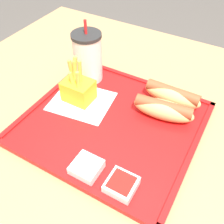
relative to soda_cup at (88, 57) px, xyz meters
The scene contains 9 objects.
dining_table 0.49m from the soda_cup, 33.72° to the right, with size 1.07×0.93×0.75m.
food_tray 0.19m from the soda_cup, 39.54° to the right, with size 0.39×0.35×0.01m.
paper_napkin 0.12m from the soda_cup, 67.62° to the right, with size 0.16×0.14×0.00m.
soda_cup is the anchor object (origin of this frame).
hot_dog_far 0.24m from the soda_cup, ahead, with size 0.14×0.05×0.05m.
hot_dog_near 0.24m from the soda_cup, 10.33° to the right, with size 0.15×0.06×0.05m.
fries_carton 0.10m from the soda_cup, 72.41° to the right, with size 0.07×0.06×0.12m.
sauce_cup_mayo 0.30m from the soda_cup, 57.40° to the right, with size 0.05×0.05×0.02m.
sauce_cup_ketchup 0.35m from the soda_cup, 46.85° to the right, with size 0.05×0.05×0.02m.
Camera 1 is at (0.18, -0.37, 1.20)m, focal length 42.00 mm.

